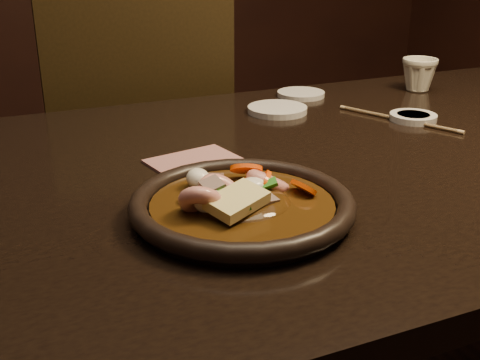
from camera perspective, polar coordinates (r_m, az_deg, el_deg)
name	(u,v)px	position (r m, az deg, el deg)	size (l,w,h in m)	color
table	(367,188)	(1.09, 11.97, -0.70)	(1.60, 0.90, 0.75)	black
chair	(136,158)	(1.62, -9.84, 2.02)	(0.48, 0.48, 0.99)	black
plate	(242,206)	(0.77, 0.21, -2.46)	(0.29, 0.29, 0.03)	black
stirfry	(236,199)	(0.77, -0.36, -1.85)	(0.21, 0.17, 0.07)	#311C08
soy_dish	(413,117)	(1.24, 16.10, 5.75)	(0.09, 0.09, 0.01)	silver
saucer_left	(277,109)	(1.25, 3.56, 6.69)	(0.12, 0.12, 0.01)	silver
saucer_right	(301,94)	(1.38, 5.80, 8.12)	(0.11, 0.11, 0.01)	silver
tea_cup	(419,73)	(1.48, 16.62, 9.65)	(0.08, 0.08, 0.08)	beige
chopsticks	(398,119)	(1.23, 14.77, 5.61)	(0.12, 0.25, 0.01)	#A2845C
napkin	(201,165)	(0.95, -3.73, 1.45)	(0.14, 0.14, 0.00)	#965E5C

